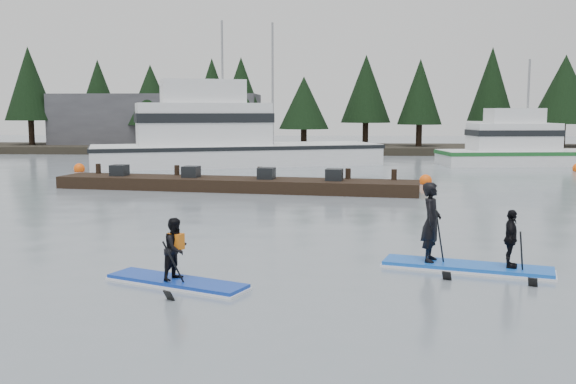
# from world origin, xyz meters

# --- Properties ---
(ground) EXTENTS (160.00, 160.00, 0.00)m
(ground) POSITION_xyz_m (0.00, 0.00, 0.00)
(ground) COLOR slate
(ground) RESTS_ON ground
(far_shore) EXTENTS (70.00, 8.00, 0.60)m
(far_shore) POSITION_xyz_m (0.00, 42.00, 0.30)
(far_shore) COLOR #2D281E
(far_shore) RESTS_ON ground
(treeline) EXTENTS (60.00, 4.00, 8.00)m
(treeline) POSITION_xyz_m (0.00, 42.00, 0.00)
(treeline) COLOR black
(treeline) RESTS_ON ground
(waterfront_building) EXTENTS (18.00, 6.00, 5.00)m
(waterfront_building) POSITION_xyz_m (-14.00, 44.00, 2.50)
(waterfront_building) COLOR #4C4C51
(waterfront_building) RESTS_ON ground
(fishing_boat_large) EXTENTS (19.07, 10.91, 10.31)m
(fishing_boat_large) POSITION_xyz_m (-5.23, 28.45, 0.79)
(fishing_boat_large) COLOR white
(fishing_boat_large) RESTS_ON ground
(fishing_boat_medium) EXTENTS (12.65, 5.09, 7.62)m
(fishing_boat_medium) POSITION_xyz_m (14.40, 29.89, 0.52)
(fishing_boat_medium) COLOR white
(fishing_boat_medium) RESTS_ON ground
(floating_dock) EXTENTS (16.34, 4.59, 0.54)m
(floating_dock) POSITION_xyz_m (-2.97, 15.19, 0.27)
(floating_dock) COLOR black
(floating_dock) RESTS_ON ground
(buoy_b) EXTENTS (0.52, 0.52, 0.52)m
(buoy_b) POSITION_xyz_m (-2.22, 20.11, 0.00)
(buoy_b) COLOR #FF580C
(buoy_b) RESTS_ON ground
(buoy_a) EXTENTS (0.63, 0.63, 0.63)m
(buoy_a) POSITION_xyz_m (-13.25, 23.49, 0.00)
(buoy_a) COLOR #FF580C
(buoy_a) RESTS_ON ground
(buoy_d) EXTENTS (0.61, 0.61, 0.61)m
(buoy_d) POSITION_xyz_m (5.92, 18.15, 0.00)
(buoy_d) COLOR #FF580C
(buoy_d) RESTS_ON ground
(paddleboard_solo) EXTENTS (3.08, 1.92, 1.84)m
(paddleboard_solo) POSITION_xyz_m (-1.87, -0.43, 0.47)
(paddleboard_solo) COLOR #1135A5
(paddleboard_solo) RESTS_ON ground
(paddleboard_duo) EXTENTS (3.72, 1.90, 2.37)m
(paddleboard_duo) POSITION_xyz_m (4.15, 1.22, 0.64)
(paddleboard_duo) COLOR blue
(paddleboard_duo) RESTS_ON ground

